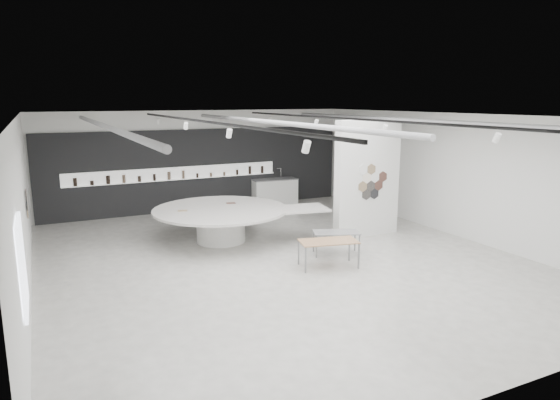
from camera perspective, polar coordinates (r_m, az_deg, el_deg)
name	(u,v)px	position (r m, az deg, el deg)	size (l,w,h in m)	color
room	(277,183)	(12.94, -0.40, 1.93)	(12.02, 14.02, 3.82)	beige
back_wall_display	(199,170)	(19.44, -9.25, 3.41)	(11.80, 0.27, 3.10)	black
partition_column	(367,179)	(15.67, 9.94, 2.41)	(2.20, 0.38, 3.60)	white
display_island	(224,220)	(15.04, -6.47, -2.27)	(5.40, 4.63, 1.03)	white
sample_table_wood	(329,243)	(12.77, 5.57, -4.88)	(1.59, 1.04, 0.69)	#A47955
sample_table_stone	(336,234)	(13.82, 6.45, -3.85)	(1.39, 1.04, 0.64)	slate
kitchen_counter	(275,191)	(20.31, -0.61, 0.99)	(1.88, 0.85, 1.45)	white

